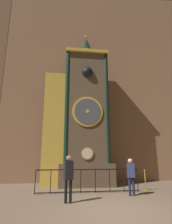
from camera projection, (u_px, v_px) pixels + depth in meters
ground_plane at (114, 212)px, 5.69m from camera, size 28.00×28.00×0.00m
cathedral_back_wall at (87, 75)px, 13.37m from camera, size 24.00×0.32×15.36m
clock_tower at (79, 116)px, 11.15m from camera, size 4.24×1.80×10.13m
railing_fence at (88, 179)px, 8.49m from camera, size 5.05×0.05×1.10m
visitor_near at (69, 174)px, 6.89m from camera, size 0.39×0.32×1.77m
visitor_far at (131, 173)px, 8.04m from camera, size 0.39×0.31×1.62m
stanchion_post at (146, 184)px, 9.00m from camera, size 0.28×0.28×1.02m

